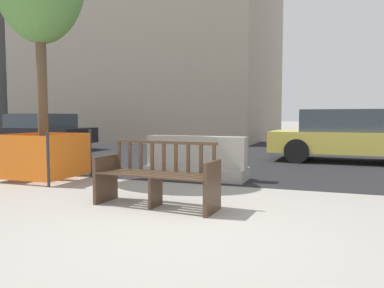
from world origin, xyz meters
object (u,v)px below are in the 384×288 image
object	(u,v)px
construction_fence	(44,155)
car_sedan_mid	(39,131)
car_taxi_near	(347,136)
jersey_barrier_centre	(196,161)
street_bench	(156,178)

from	to	relation	value
construction_fence	car_sedan_mid	world-z (taller)	car_sedan_mid
car_taxi_near	car_sedan_mid	xyz separation A→B (m)	(-10.61, 0.39, -0.03)
construction_fence	car_taxi_near	xyz separation A→B (m)	(5.72, 5.04, 0.22)
jersey_barrier_centre	car_sedan_mid	xyz separation A→B (m)	(-7.65, 4.37, 0.33)
street_bench	jersey_barrier_centre	world-z (taller)	street_bench
jersey_barrier_centre	car_taxi_near	bearing A→B (deg)	53.42
street_bench	construction_fence	xyz separation A→B (m)	(-2.98, 1.30, 0.08)
car_sedan_mid	street_bench	bearing A→B (deg)	-40.50
street_bench	construction_fence	size ratio (longest dim) A/B	1.33
street_bench	car_taxi_near	world-z (taller)	car_taxi_near
construction_fence	street_bench	bearing A→B (deg)	-23.56
car_taxi_near	construction_fence	bearing A→B (deg)	-138.61
jersey_barrier_centre	car_sedan_mid	world-z (taller)	car_sedan_mid
jersey_barrier_centre	car_taxi_near	xyz separation A→B (m)	(2.96, 3.99, 0.36)
jersey_barrier_centre	construction_fence	bearing A→B (deg)	-159.17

